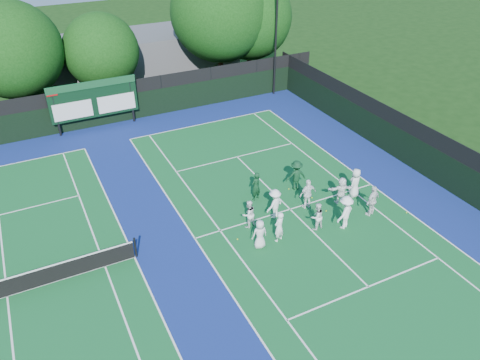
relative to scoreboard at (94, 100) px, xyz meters
name	(u,v)px	position (x,y,z in m)	size (l,w,h in m)	color
ground	(300,219)	(7.01, -15.59, -2.19)	(120.00, 120.00, 0.00)	#13330E
court_apron	(185,242)	(1.01, -14.59, -2.19)	(34.00, 32.00, 0.01)	navy
near_court	(290,209)	(7.01, -14.59, -2.18)	(11.05, 23.85, 0.01)	#125927
left_court	(7,296)	(-6.99, -14.59, -2.18)	(11.05, 23.85, 0.01)	#125927
back_fence	(109,106)	(1.01, 0.41, -0.83)	(34.00, 0.08, 3.00)	black
divider_fence_right	(421,151)	(16.01, -14.59, -0.83)	(0.08, 32.00, 3.00)	black
scoreboard	(94,100)	(0.00, 0.00, 0.00)	(6.00, 0.21, 3.55)	black
clubhouse	(132,58)	(5.01, 8.41, -0.19)	(18.00, 6.00, 4.00)	#535458
light_pole_right	(277,16)	(14.51, 0.11, 4.11)	(1.20, 0.30, 10.12)	black
tennis_net	(4,288)	(-6.99, -14.59, -1.70)	(11.30, 0.10, 1.10)	black
tree_b	(16,52)	(-4.02, 3.99, 2.76)	(6.70, 6.70, 8.47)	black
tree_c	(103,52)	(1.86, 3.99, 1.95)	(5.58, 5.58, 7.08)	black
tree_d	(221,14)	(11.60, 3.99, 3.75)	(7.96, 7.96, 10.13)	black
tree_e	(251,19)	(14.35, 3.99, 3.09)	(7.00, 7.00, 8.96)	black
tennis_ball_0	(237,239)	(3.37, -15.60, -2.16)	(0.07, 0.07, 0.07)	#CFE11A
tennis_ball_1	(289,189)	(7.98, -12.89, -2.16)	(0.07, 0.07, 0.07)	#CFE11A
tennis_ball_2	(407,213)	(12.35, -17.64, -2.16)	(0.07, 0.07, 0.07)	#CFE11A
tennis_ball_3	(262,226)	(4.96, -15.18, -2.16)	(0.07, 0.07, 0.07)	#CFE11A
tennis_ball_4	(312,198)	(8.66, -14.22, -2.16)	(0.07, 0.07, 0.07)	#CFE11A
tennis_ball_5	(326,211)	(8.63, -15.60, -2.16)	(0.07, 0.07, 0.07)	#CFE11A
player_front_0	(260,234)	(4.08, -16.53, -1.42)	(0.75, 0.49, 1.54)	silver
player_front_1	(279,227)	(5.14, -16.52, -1.37)	(0.60, 0.39, 1.65)	white
player_front_2	(317,216)	(7.30, -16.56, -1.44)	(0.73, 0.57, 1.50)	white
player_front_3	(345,212)	(8.61, -17.10, -1.27)	(1.19, 0.69, 1.85)	white
player_front_4	(373,201)	(10.55, -16.86, -1.31)	(1.04, 0.43, 1.77)	silver
player_back_0	(249,214)	(4.35, -14.88, -1.43)	(0.74, 0.58, 1.53)	white
player_back_1	(275,204)	(5.91, -14.78, -1.35)	(1.08, 0.62, 1.68)	white
player_back_2	(308,194)	(7.91, -14.81, -1.32)	(1.02, 0.42, 1.74)	white
player_back_3	(341,190)	(9.80, -15.24, -1.41)	(1.45, 0.46, 1.56)	white
player_back_4	(355,183)	(10.86, -15.06, -1.33)	(0.84, 0.55, 1.72)	white
coach_left	(256,186)	(5.81, -12.91, -1.34)	(0.62, 0.41, 1.71)	#0F371C
coach_right	(296,175)	(8.35, -12.98, -1.29)	(1.16, 0.67, 1.80)	#0E351C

